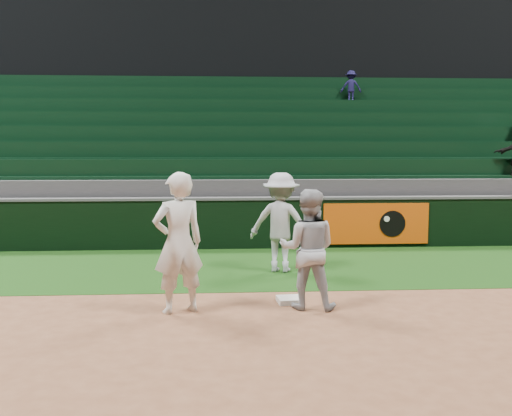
{
  "coord_description": "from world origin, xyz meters",
  "views": [
    {
      "loc": [
        -0.78,
        -8.6,
        2.49
      ],
      "look_at": [
        -0.11,
        2.3,
        1.3
      ],
      "focal_mm": 40.0,
      "sensor_mm": 36.0,
      "label": 1
    }
  ],
  "objects": [
    {
      "name": "field_wall",
      "position": [
        0.03,
        5.2,
        0.63
      ],
      "size": [
        36.0,
        0.45,
        1.25
      ],
      "color": "black",
      "rests_on": "ground"
    },
    {
      "name": "foul_grass",
      "position": [
        0.0,
        3.0,
        0.0
      ],
      "size": [
        36.0,
        4.2,
        0.01
      ],
      "primitive_type": "cube",
      "color": "black",
      "rests_on": "ground"
    },
    {
      "name": "first_baseman",
      "position": [
        -1.42,
        -0.18,
        1.06
      ],
      "size": [
        0.9,
        0.76,
        2.11
      ],
      "primitive_type": "imported",
      "rotation": [
        0.0,
        0.0,
        3.53
      ],
      "color": "silver",
      "rests_on": "ground"
    },
    {
      "name": "baserunner",
      "position": [
        0.54,
        -0.07,
        0.92
      ],
      "size": [
        1.03,
        0.88,
        1.84
      ],
      "primitive_type": "imported",
      "rotation": [
        0.0,
        0.0,
        2.92
      ],
      "color": "#A3A6AE",
      "rests_on": "ground"
    },
    {
      "name": "base_coach",
      "position": [
        0.39,
        2.5,
        0.99
      ],
      "size": [
        1.43,
        1.08,
        1.96
      ],
      "primitive_type": "imported",
      "rotation": [
        0.0,
        0.0,
        2.83
      ],
      "color": "#A2A6B0",
      "rests_on": "foul_grass"
    },
    {
      "name": "stadium_seating",
      "position": [
        0.0,
        8.97,
        1.7
      ],
      "size": [
        36.0,
        5.95,
        4.94
      ],
      "color": "#323235",
      "rests_on": "ground"
    },
    {
      "name": "upper_deck",
      "position": [
        0.0,
        17.45,
        6.0
      ],
      "size": [
        40.0,
        12.0,
        12.0
      ],
      "primitive_type": "cube",
      "color": "black",
      "rests_on": "ground"
    },
    {
      "name": "ground",
      "position": [
        0.0,
        0.0,
        0.0
      ],
      "size": [
        70.0,
        70.0,
        0.0
      ],
      "primitive_type": "plane",
      "color": "brown",
      "rests_on": "ground"
    },
    {
      "name": "first_base",
      "position": [
        0.3,
        0.24,
        0.04
      ],
      "size": [
        0.41,
        0.41,
        0.08
      ],
      "primitive_type": "cube",
      "rotation": [
        0.0,
        0.0,
        0.09
      ],
      "color": "silver",
      "rests_on": "ground"
    }
  ]
}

